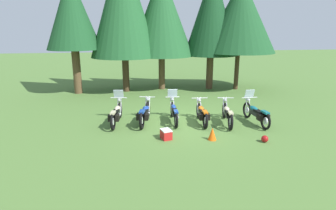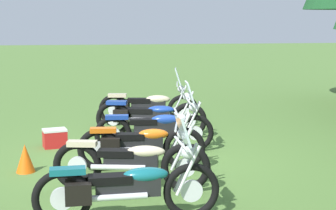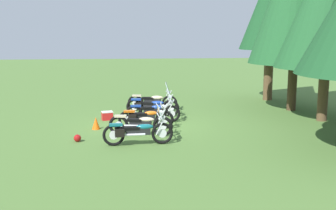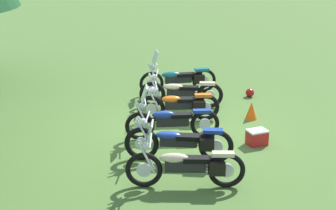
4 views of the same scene
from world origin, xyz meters
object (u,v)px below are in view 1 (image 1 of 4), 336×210
at_px(motorcycle_1, 145,113).
at_px(motorcycle_3, 202,114).
at_px(motorcycle_0, 116,113).
at_px(motorcycle_5, 256,113).
at_px(pine_tree_0, 72,12).
at_px(picnic_cooler, 166,134).
at_px(traffic_cone, 212,134).
at_px(motorcycle_2, 174,112).
at_px(pine_tree_1, 123,2).
at_px(pine_tree_4, 240,16).
at_px(motorcycle_4, 227,114).
at_px(pine_tree_2, 161,14).
at_px(pine_tree_3, 212,13).
at_px(dropped_helmet, 265,139).

height_order(motorcycle_1, motorcycle_3, motorcycle_1).
height_order(motorcycle_0, motorcycle_5, motorcycle_0).
bearing_deg(pine_tree_0, motorcycle_3, -48.52).
distance_m(picnic_cooler, traffic_cone, 1.74).
height_order(motorcycle_2, pine_tree_1, pine_tree_1).
distance_m(motorcycle_1, pine_tree_4, 10.27).
bearing_deg(pine_tree_1, motorcycle_4, -60.02).
bearing_deg(motorcycle_5, motorcycle_0, 79.19).
bearing_deg(pine_tree_4, motorcycle_0, -142.04).
height_order(motorcycle_1, pine_tree_0, pine_tree_0).
xyz_separation_m(motorcycle_2, picnic_cooler, (-0.65, -1.98, -0.29)).
bearing_deg(pine_tree_2, motorcycle_5, -68.77).
relative_size(motorcycle_4, pine_tree_1, 0.26).
bearing_deg(traffic_cone, pine_tree_3, 73.79).
xyz_separation_m(pine_tree_3, traffic_cone, (-2.67, -9.19, -4.84)).
bearing_deg(motorcycle_5, pine_tree_0, 46.53).
relative_size(pine_tree_0, pine_tree_4, 1.01).
height_order(motorcycle_3, picnic_cooler, motorcycle_3).
distance_m(motorcycle_3, dropped_helmet, 3.01).
bearing_deg(pine_tree_0, motorcycle_2, -52.62).
relative_size(motorcycle_1, pine_tree_4, 0.33).
bearing_deg(pine_tree_3, pine_tree_2, 173.59).
xyz_separation_m(pine_tree_1, pine_tree_3, (5.75, 0.01, -0.58)).
relative_size(motorcycle_1, pine_tree_1, 0.26).
height_order(motorcycle_5, traffic_cone, motorcycle_5).
relative_size(pine_tree_1, picnic_cooler, 17.08).
height_order(motorcycle_1, traffic_cone, motorcycle_1).
bearing_deg(motorcycle_1, picnic_cooler, -148.17).
height_order(motorcycle_0, dropped_helmet, motorcycle_0).
relative_size(motorcycle_3, traffic_cone, 4.57).
relative_size(motorcycle_1, motorcycle_5, 1.00).
bearing_deg(pine_tree_0, motorcycle_0, -68.74).
bearing_deg(picnic_cooler, pine_tree_0, 117.21).
relative_size(motorcycle_2, pine_tree_1, 0.26).
bearing_deg(motorcycle_0, pine_tree_3, -33.58).
distance_m(motorcycle_5, pine_tree_1, 10.77).
xyz_separation_m(motorcycle_5, picnic_cooler, (-4.19, -1.18, -0.30)).
distance_m(motorcycle_3, motorcycle_4, 1.11).
height_order(motorcycle_4, pine_tree_4, pine_tree_4).
distance_m(motorcycle_4, picnic_cooler, 3.24).
xyz_separation_m(motorcycle_0, motorcycle_5, (6.08, -0.88, -0.00)).
xyz_separation_m(motorcycle_5, pine_tree_4, (1.94, 7.13, 4.39)).
relative_size(motorcycle_3, motorcycle_4, 0.93).
height_order(pine_tree_0, dropped_helmet, pine_tree_0).
relative_size(motorcycle_5, traffic_cone, 5.00).
relative_size(motorcycle_0, dropped_helmet, 9.25).
relative_size(motorcycle_5, pine_tree_3, 0.30).
height_order(pine_tree_2, picnic_cooler, pine_tree_2).
relative_size(pine_tree_2, pine_tree_4, 1.07).
distance_m(motorcycle_0, traffic_cone, 4.35).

